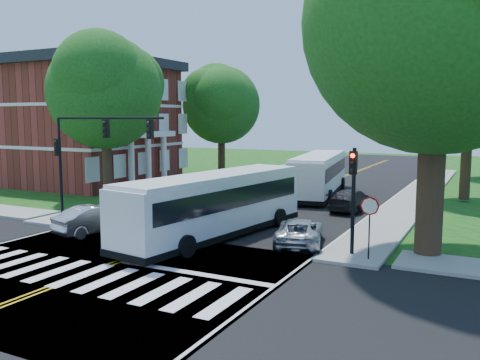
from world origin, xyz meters
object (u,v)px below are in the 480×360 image
Objects in this scene: signal_nw at (91,144)px; signal_ne at (353,187)px; bus_lead at (215,204)px; hatchback at (97,219)px; bus_follow at (319,174)px; suv at (299,231)px; dark_sedan at (352,200)px.

signal_nw is 1.62× the size of signal_ne.
signal_nw is at bearing -179.95° from signal_ne.
bus_lead is 2.82× the size of hatchback.
bus_lead is at bearing 4.80° from signal_nw.
suv is at bearing 95.81° from bus_follow.
signal_nw is at bearing 48.59° from dark_sedan.
bus_lead is 15.19m from bus_follow.
bus_follow reaches higher than suv.
bus_lead reaches higher than hatchback.
signal_ne reaches higher than suv.
signal_ne reaches higher than hatchback.
signal_ne is 12.78m from hatchback.
hatchback is (-5.93, -17.17, -0.90)m from bus_follow.
signal_ne reaches higher than bus_lead.
suv is (11.38, 1.05, -3.77)m from signal_nw.
bus_lead is (7.22, 0.61, -2.75)m from signal_nw.
bus_follow is (-6.57, 15.79, -1.35)m from signal_ne.
signal_nw reaches higher than bus_lead.
signal_ne is at bearing 142.98° from suv.
hatchback reaches higher than suv.
bus_lead is at bearing 73.21° from dark_sedan.
suv is (3.89, -14.75, -1.00)m from bus_follow.
hatchback is 0.99× the size of suv.
hatchback is (-12.50, -1.39, -2.25)m from signal_ne.
dark_sedan is at bearing -103.74° from bus_lead.
signal_nw is 17.70m from bus_follow.
suv is (9.83, 2.43, -0.11)m from hatchback.
signal_nw is 0.60× the size of bus_follow.
dark_sedan is (3.81, -5.18, -0.95)m from bus_follow.
bus_lead is at bearing 175.02° from signal_ne.
signal_nw is 4.21m from hatchback.
dark_sedan is (4.08, 10.01, -0.96)m from bus_lead.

